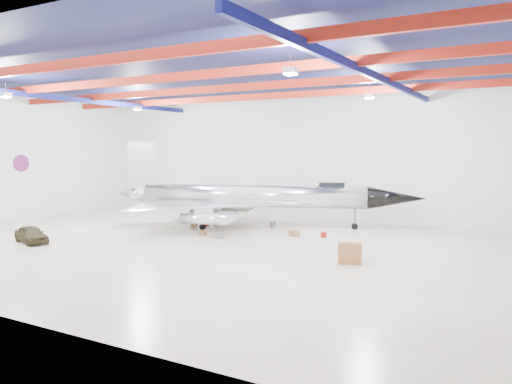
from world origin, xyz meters
The scene contains 16 objects.
floor centered at (0.00, 0.00, 0.00)m, with size 40.00×40.00×0.00m, color #B8A992.
wall_back centered at (0.00, 15.00, 5.50)m, with size 40.00×40.00×0.00m, color silver.
ceiling centered at (0.00, 0.00, 11.00)m, with size 40.00×40.00×0.00m, color #0A0F38.
ceiling_structure centered at (0.00, 0.00, 10.32)m, with size 39.50×29.50×1.08m.
wall_roundel centered at (-19.94, 2.00, 5.00)m, with size 1.50×1.50×0.10m, color #B21414.
jet_aircraft centered at (-0.08, 8.30, 2.24)m, with size 24.20×18.18×6.83m.
jeep centered at (-9.53, -4.91, 0.58)m, with size 1.36×3.38×1.15m, color #322E19.
desk centered at (10.97, -0.33, 0.58)m, with size 1.27×0.64×1.17m, color brown.
crate_ply centered at (-4.17, 5.98, 0.16)m, with size 0.46×0.37×0.32m, color olive.
toolbox_red centered at (-3.61, 6.92, 0.14)m, with size 0.41×0.33×0.29m, color maroon.
engine_drum centered at (0.50, 2.64, 0.24)m, with size 0.53×0.53×0.47m, color #59595B.
parts_bin centered at (4.75, 5.88, 0.22)m, with size 0.64×0.51×0.45m, color olive.
crate_small centered at (-4.27, 7.27, 0.12)m, with size 0.35×0.28×0.25m, color #59595B.
tool_chest centered at (6.72, 6.55, 0.19)m, with size 0.43×0.43×0.38m, color maroon.
oil_barrel centered at (-1.32, 3.23, 0.17)m, with size 0.47×0.38×0.33m, color olive.
spares_box centered at (1.23, 9.31, 0.19)m, with size 0.43×0.43×0.39m, color #59595B.
Camera 1 is at (19.58, -26.24, 6.29)m, focal length 35.00 mm.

